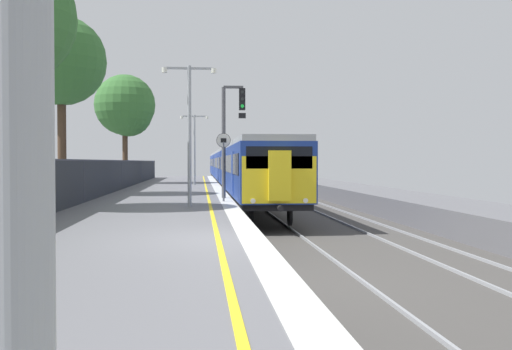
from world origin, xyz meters
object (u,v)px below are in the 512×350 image
(platform_lamp_far, at_px, (194,143))
(background_tree_right, at_px, (6,21))
(background_tree_centre, at_px, (126,108))
(speed_limit_sign, at_px, (224,158))
(commuter_train_at_platform, at_px, (232,166))
(platform_lamp_mid, at_px, (189,123))
(signal_gantry, at_px, (229,128))
(background_tree_left, at_px, (58,64))

(platform_lamp_far, height_order, background_tree_right, background_tree_right)
(platform_lamp_far, distance_m, background_tree_centre, 7.14)
(background_tree_right, bearing_deg, speed_limit_sign, 21.43)
(commuter_train_at_platform, relative_size, platform_lamp_mid, 11.96)
(commuter_train_at_platform, relative_size, speed_limit_sign, 21.77)
(platform_lamp_mid, height_order, platform_lamp_far, platform_lamp_mid)
(signal_gantry, xyz_separation_m, background_tree_centre, (-7.02, 19.26, 2.64))
(signal_gantry, height_order, platform_lamp_far, signal_gantry)
(background_tree_right, bearing_deg, signal_gantry, 33.51)
(platform_lamp_far, xyz_separation_m, background_tree_centre, (-5.28, 3.87, 2.84))
(background_tree_left, bearing_deg, platform_lamp_far, 59.97)
(speed_limit_sign, bearing_deg, background_tree_left, 143.33)
(commuter_train_at_platform, bearing_deg, background_tree_right, -107.69)
(platform_lamp_far, distance_m, background_tree_right, 22.05)
(background_tree_left, relative_size, background_tree_right, 0.99)
(platform_lamp_mid, xyz_separation_m, background_tree_left, (-6.75, 8.84, 3.50))
(commuter_train_at_platform, height_order, platform_lamp_mid, platform_lamp_mid)
(signal_gantry, xyz_separation_m, background_tree_left, (-8.49, 3.70, 3.39))
(commuter_train_at_platform, bearing_deg, background_tree_centre, -146.96)
(commuter_train_at_platform, distance_m, signal_gantry, 24.90)
(background_tree_right, bearing_deg, background_tree_centre, 87.38)
(signal_gantry, height_order, background_tree_centre, background_tree_centre)
(commuter_train_at_platform, xyz_separation_m, background_tree_centre, (-8.50, -5.52, 4.57))
(background_tree_centre, bearing_deg, speed_limit_sign, -72.89)
(commuter_train_at_platform, xyz_separation_m, platform_lamp_mid, (-3.21, -29.92, 1.83))
(commuter_train_at_platform, relative_size, background_tree_left, 6.88)
(signal_gantry, xyz_separation_m, speed_limit_sign, (-0.37, -2.34, -1.39))
(speed_limit_sign, height_order, platform_lamp_far, platform_lamp_far)
(platform_lamp_mid, bearing_deg, speed_limit_sign, 63.93)
(platform_lamp_far, xyz_separation_m, background_tree_right, (-6.41, -20.78, 3.64))
(platform_lamp_mid, bearing_deg, platform_lamp_far, 90.00)
(signal_gantry, height_order, background_tree_left, background_tree_left)
(speed_limit_sign, relative_size, platform_lamp_mid, 0.55)
(platform_lamp_far, relative_size, background_tree_left, 0.55)
(platform_lamp_mid, xyz_separation_m, background_tree_centre, (-5.28, 24.39, 2.74))
(background_tree_left, bearing_deg, background_tree_centre, 84.60)
(platform_lamp_far, xyz_separation_m, background_tree_left, (-6.75, -11.69, 3.60))
(background_tree_right, bearing_deg, platform_lamp_mid, 2.33)
(commuter_train_at_platform, xyz_separation_m, platform_lamp_far, (-3.21, -9.39, 1.73))
(speed_limit_sign, xyz_separation_m, background_tree_centre, (-6.65, 21.60, 4.03))
(platform_lamp_mid, xyz_separation_m, background_tree_right, (-6.41, -0.26, 3.54))
(signal_gantry, bearing_deg, commuter_train_at_platform, 86.59)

